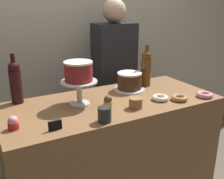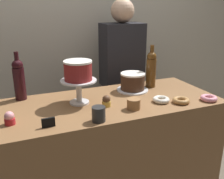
% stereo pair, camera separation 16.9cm
% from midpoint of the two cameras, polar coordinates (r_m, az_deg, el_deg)
% --- Properties ---
extents(back_wall, '(6.00, 0.05, 2.60)m').
position_cam_midpoint_polar(back_wall, '(2.46, -12.28, 12.10)').
color(back_wall, '#BCB7A8').
rests_on(back_wall, ground_plane).
extents(display_counter, '(1.44, 0.64, 0.94)m').
position_cam_midpoint_polar(display_counter, '(1.94, -2.59, -15.62)').
color(display_counter, brown).
rests_on(display_counter, ground_plane).
extents(cake_stand_pedestal, '(0.23, 0.23, 0.16)m').
position_cam_midpoint_polar(cake_stand_pedestal, '(1.65, -10.21, 0.15)').
color(cake_stand_pedestal, silver).
rests_on(cake_stand_pedestal, display_counter).
extents(white_layer_cake, '(0.18, 0.18, 0.12)m').
position_cam_midpoint_polar(white_layer_cake, '(1.62, -10.44, 3.96)').
color(white_layer_cake, maroon).
rests_on(white_layer_cake, cake_stand_pedestal).
extents(silver_serving_platter, '(0.23, 0.23, 0.01)m').
position_cam_midpoint_polar(silver_serving_platter, '(1.93, 1.33, 0.03)').
color(silver_serving_platter, white).
rests_on(silver_serving_platter, display_counter).
extents(chocolate_round_cake, '(0.18, 0.18, 0.12)m').
position_cam_midpoint_polar(chocolate_round_cake, '(1.91, 1.34, 1.94)').
color(chocolate_round_cake, '#3D2619').
rests_on(chocolate_round_cake, silver_serving_platter).
extents(wine_bottle_dark_red, '(0.08, 0.08, 0.33)m').
position_cam_midpoint_polar(wine_bottle_dark_red, '(1.79, -23.19, 1.57)').
color(wine_bottle_dark_red, black).
rests_on(wine_bottle_dark_red, display_counter).
extents(wine_bottle_amber, '(0.08, 0.08, 0.33)m').
position_cam_midpoint_polar(wine_bottle_amber, '(2.01, 5.20, 4.79)').
color(wine_bottle_amber, '#5B3814').
rests_on(wine_bottle_amber, display_counter).
extents(cupcake_chocolate, '(0.06, 0.06, 0.07)m').
position_cam_midpoint_polar(cupcake_chocolate, '(1.62, -3.89, -2.68)').
color(cupcake_chocolate, gold).
rests_on(cupcake_chocolate, display_counter).
extents(cupcake_strawberry, '(0.06, 0.06, 0.07)m').
position_cam_midpoint_polar(cupcake_strawberry, '(1.46, -24.24, -6.86)').
color(cupcake_strawberry, red).
rests_on(cupcake_strawberry, display_counter).
extents(donut_pink, '(0.11, 0.11, 0.03)m').
position_cam_midpoint_polar(donut_pink, '(1.87, 17.45, -1.16)').
color(donut_pink, pink).
rests_on(donut_pink, display_counter).
extents(donut_maple, '(0.11, 0.11, 0.03)m').
position_cam_midpoint_polar(donut_maple, '(1.76, 12.07, -1.90)').
color(donut_maple, '#B27F47').
rests_on(donut_maple, display_counter).
extents(donut_sugar, '(0.11, 0.11, 0.03)m').
position_cam_midpoint_polar(donut_sugar, '(1.74, 7.92, -1.89)').
color(donut_sugar, silver).
rests_on(donut_sugar, display_counter).
extents(cookie_stack, '(0.08, 0.08, 0.07)m').
position_cam_midpoint_polar(cookie_stack, '(1.59, 2.25, -3.06)').
color(cookie_stack, olive).
rests_on(cookie_stack, display_counter).
extents(price_sign_chalkboard, '(0.07, 0.01, 0.05)m').
position_cam_midpoint_polar(price_sign_chalkboard, '(1.38, -16.00, -7.73)').
color(price_sign_chalkboard, black).
rests_on(price_sign_chalkboard, display_counter).
extents(coffee_cup_ceramic, '(0.08, 0.08, 0.08)m').
position_cam_midpoint_polar(coffee_cup_ceramic, '(1.42, -5.10, -5.61)').
color(coffee_cup_ceramic, '#282828').
rests_on(coffee_cup_ceramic, display_counter).
extents(barista_figure, '(0.36, 0.22, 1.60)m').
position_cam_midpoint_polar(barista_figure, '(2.37, -1.57, 0.86)').
color(barista_figure, black).
rests_on(barista_figure, ground_plane).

